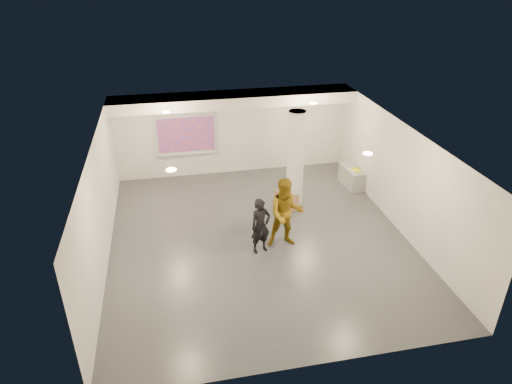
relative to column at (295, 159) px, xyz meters
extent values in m
cube|color=#36393E|center=(-1.50, -1.80, -1.50)|extent=(8.00, 9.00, 0.01)
cube|color=silver|center=(-1.50, -1.80, 1.50)|extent=(8.00, 9.00, 0.01)
cube|color=silver|center=(-1.50, 2.70, 0.00)|extent=(8.00, 0.01, 3.00)
cube|color=silver|center=(-1.50, -6.30, 0.00)|extent=(8.00, 0.01, 3.00)
cube|color=silver|center=(-5.50, -1.80, 0.00)|extent=(0.01, 9.00, 3.00)
cube|color=silver|center=(2.50, -1.80, 0.00)|extent=(0.01, 9.00, 3.00)
cube|color=silver|center=(-1.50, 2.15, 1.32)|extent=(8.00, 1.10, 0.36)
cylinder|color=#FECB8D|center=(-3.70, 0.70, 1.48)|extent=(0.22, 0.22, 0.02)
cylinder|color=#FECB8D|center=(0.70, 0.70, 1.48)|extent=(0.22, 0.22, 0.02)
cylinder|color=#FECB8D|center=(-3.70, -3.30, 1.48)|extent=(0.22, 0.22, 0.02)
cylinder|color=#FECB8D|center=(0.70, -3.30, 1.48)|extent=(0.22, 0.22, 0.02)
cylinder|color=white|center=(0.00, 0.00, 0.00)|extent=(0.52, 0.52, 3.00)
cube|color=silver|center=(-3.10, 2.66, 0.05)|extent=(2.10, 0.06, 1.40)
cube|color=#0834B6|center=(-3.10, 2.62, 0.05)|extent=(1.90, 0.01, 1.20)
cube|color=silver|center=(-3.10, 2.60, -0.65)|extent=(2.10, 0.08, 0.04)
cube|color=gray|center=(2.22, 0.74, -1.18)|extent=(0.55, 1.14, 0.65)
cube|color=silver|center=(2.20, 0.61, -0.84)|extent=(0.34, 0.39, 0.02)
cube|color=#D8EB10|center=(2.27, 0.59, -0.84)|extent=(0.32, 0.38, 0.03)
cube|color=#956948|center=(-0.43, -0.21, -1.21)|extent=(0.53, 0.18, 0.57)
cube|color=#956948|center=(-0.20, -0.50, -1.24)|extent=(0.47, 0.18, 0.51)
imported|color=black|center=(-1.58, -2.38, -0.73)|extent=(0.64, 0.51, 1.53)
imported|color=#816310|center=(-0.86, -2.21, -0.53)|extent=(1.01, 0.82, 1.94)
camera|label=1|loc=(-3.68, -12.16, 5.49)|focal=32.00mm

